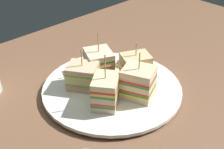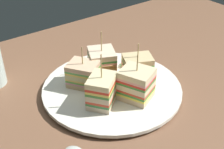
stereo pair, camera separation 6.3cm
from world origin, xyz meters
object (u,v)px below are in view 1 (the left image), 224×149
sandwich_wedge_1 (99,63)px  sandwich_wedge_3 (106,91)px  plate (112,88)px  chip_pile (114,82)px  sandwich_wedge_4 (138,83)px  sandwich_wedge_0 (135,67)px  sandwich_wedge_2 (83,76)px

sandwich_wedge_1 → sandwich_wedge_3: (-6.48, -9.22, 0.29)cm
plate → chip_pile: chip_pile is taller
sandwich_wedge_4 → chip_pile: (-0.87, 5.88, -2.38)cm
sandwich_wedge_1 → chip_pile: bearing=15.4°
sandwich_wedge_0 → sandwich_wedge_1: bearing=-31.8°
sandwich_wedge_3 → chip_pile: (5.60, 3.48, -2.23)cm
sandwich_wedge_2 → sandwich_wedge_3: (-0.68, -7.64, 0.49)cm
sandwich_wedge_2 → sandwich_wedge_0: bearing=28.2°
plate → chip_pile: 1.46cm
sandwich_wedge_0 → sandwich_wedge_1: sandwich_wedge_1 is taller
sandwich_wedge_3 → sandwich_wedge_4: bearing=-57.3°
sandwich_wedge_2 → sandwich_wedge_3: sandwich_wedge_3 is taller
plate → sandwich_wedge_4: sandwich_wedge_4 is taller
sandwich_wedge_1 → chip_pile: size_ratio=1.50×
sandwich_wedge_1 → plate: bearing=9.3°
sandwich_wedge_1 → chip_pile: sandwich_wedge_1 is taller
sandwich_wedge_0 → sandwich_wedge_4: sandwich_wedge_4 is taller
sandwich_wedge_3 → sandwich_wedge_4: 6.90cm
sandwich_wedge_1 → sandwich_wedge_2: bearing=-50.7°
sandwich_wedge_3 → chip_pile: bearing=-5.1°
sandwich_wedge_1 → sandwich_wedge_4: sandwich_wedge_1 is taller
sandwich_wedge_0 → sandwich_wedge_4: (-4.40, -4.79, 0.36)cm
sandwich_wedge_1 → sandwich_wedge_4: 11.62cm
sandwich_wedge_2 → sandwich_wedge_4: sandwich_wedge_4 is taller
sandwich_wedge_0 → sandwich_wedge_2: sandwich_wedge_2 is taller
sandwich_wedge_0 → sandwich_wedge_2: 11.46cm
sandwich_wedge_1 → sandwich_wedge_2: (-5.81, -1.58, -0.20)cm
sandwich_wedge_1 → sandwich_wedge_3: size_ratio=0.91×
sandwich_wedge_1 → chip_pile: 6.12cm
sandwich_wedge_4 → plate: bearing=-9.0°
sandwich_wedge_2 → sandwich_wedge_3: bearing=-39.6°
plate → sandwich_wedge_1: bearing=75.2°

